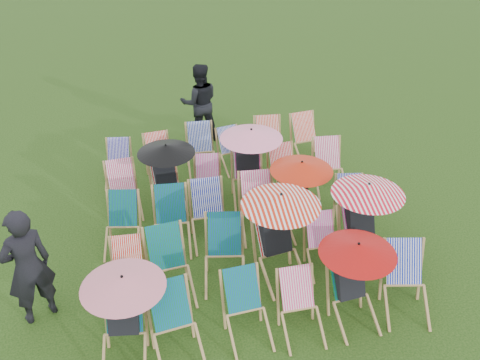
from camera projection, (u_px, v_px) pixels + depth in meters
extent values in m
plane|color=black|center=(237.00, 236.00, 9.47)|extent=(100.00, 100.00, 0.00)
cube|color=#0A6F3D|center=(124.00, 310.00, 7.13)|extent=(0.52, 0.42, 0.57)
cube|color=black|center=(124.00, 312.00, 7.09)|extent=(0.45, 0.47, 0.60)
sphere|color=tan|center=(122.00, 290.00, 7.01)|extent=(0.21, 0.21, 0.21)
cylinder|color=black|center=(125.00, 300.00, 6.92)|extent=(0.03, 0.03, 0.70)
cone|color=#D26B7A|center=(123.00, 282.00, 6.75)|extent=(1.10, 1.10, 0.17)
cube|color=#0A6A3C|center=(170.00, 304.00, 7.17)|extent=(0.56, 0.45, 0.60)
cube|color=#0B7339|center=(242.00, 289.00, 7.47)|extent=(0.50, 0.39, 0.57)
cube|color=#F63178|center=(297.00, 288.00, 7.52)|extent=(0.46, 0.35, 0.55)
cube|color=#0A7027|center=(347.00, 277.00, 7.69)|extent=(0.51, 0.40, 0.56)
cube|color=black|center=(348.00, 279.00, 7.65)|extent=(0.44, 0.45, 0.59)
sphere|color=tan|center=(347.00, 258.00, 7.56)|extent=(0.21, 0.21, 0.21)
cylinder|color=black|center=(356.00, 266.00, 7.49)|extent=(0.03, 0.03, 0.69)
cone|color=#A20B09|center=(358.00, 249.00, 7.32)|extent=(1.08, 1.08, 0.17)
cube|color=#081BAC|center=(404.00, 262.00, 7.87)|extent=(0.58, 0.47, 0.62)
cube|color=red|center=(127.00, 254.00, 8.15)|extent=(0.46, 0.35, 0.53)
cube|color=#0A7129|center=(165.00, 247.00, 8.15)|extent=(0.56, 0.44, 0.62)
cube|color=#096725|center=(224.00, 234.00, 8.41)|extent=(0.58, 0.47, 0.62)
cube|color=red|center=(273.00, 231.00, 8.44)|extent=(0.60, 0.48, 0.64)
cube|color=black|center=(274.00, 233.00, 8.40)|extent=(0.52, 0.53, 0.67)
sphere|color=tan|center=(272.00, 211.00, 8.30)|extent=(0.23, 0.23, 0.23)
cylinder|color=black|center=(280.00, 219.00, 8.23)|extent=(0.03, 0.03, 0.78)
cone|color=red|center=(281.00, 200.00, 8.03)|extent=(1.23, 1.23, 0.19)
cube|color=#FB32AF|center=(320.00, 229.00, 8.69)|extent=(0.45, 0.33, 0.52)
cube|color=#DA2B96|center=(357.00, 218.00, 8.80)|extent=(0.54, 0.41, 0.61)
cube|color=black|center=(359.00, 220.00, 8.76)|extent=(0.46, 0.47, 0.64)
sphere|color=tan|center=(358.00, 199.00, 8.66)|extent=(0.22, 0.22, 0.22)
cylinder|color=black|center=(366.00, 206.00, 8.59)|extent=(0.03, 0.03, 0.74)
cone|color=red|center=(369.00, 189.00, 8.40)|extent=(1.17, 1.17, 0.18)
cube|color=#0A6926|center=(123.00, 208.00, 9.10)|extent=(0.53, 0.43, 0.56)
cube|color=#095F1F|center=(170.00, 204.00, 9.14)|extent=(0.53, 0.41, 0.61)
cube|color=#061190|center=(207.00, 198.00, 9.28)|extent=(0.52, 0.38, 0.61)
cube|color=#ED2F73|center=(256.00, 190.00, 9.45)|extent=(0.55, 0.42, 0.63)
cube|color=#0B7336|center=(295.00, 192.00, 9.51)|extent=(0.53, 0.42, 0.57)
cube|color=black|center=(296.00, 194.00, 9.48)|extent=(0.46, 0.47, 0.59)
sphere|color=tan|center=(294.00, 176.00, 9.39)|extent=(0.21, 0.21, 0.21)
cylinder|color=black|center=(301.00, 182.00, 9.32)|extent=(0.03, 0.03, 0.69)
cone|color=#B7220A|center=(302.00, 166.00, 9.15)|extent=(1.09, 1.09, 0.17)
cube|color=#0810A6|center=(349.00, 189.00, 9.69)|extent=(0.48, 0.39, 0.52)
cube|color=#DD2C65|center=(121.00, 176.00, 9.97)|extent=(0.51, 0.39, 0.57)
cube|color=red|center=(164.00, 173.00, 10.08)|extent=(0.51, 0.41, 0.55)
cube|color=black|center=(165.00, 175.00, 10.04)|extent=(0.44, 0.45, 0.58)
sphere|color=tan|center=(162.00, 158.00, 9.95)|extent=(0.20, 0.20, 0.20)
cylinder|color=black|center=(167.00, 164.00, 9.89)|extent=(0.03, 0.03, 0.68)
cone|color=black|center=(166.00, 149.00, 9.72)|extent=(1.06, 1.06, 0.16)
cube|color=#F330A1|center=(207.00, 169.00, 10.29)|extent=(0.48, 0.38, 0.52)
cube|color=#D12982|center=(247.00, 161.00, 10.34)|extent=(0.55, 0.43, 0.62)
cube|color=black|center=(247.00, 162.00, 10.30)|extent=(0.47, 0.49, 0.65)
sphere|color=tan|center=(247.00, 144.00, 10.21)|extent=(0.23, 0.23, 0.23)
cylinder|color=black|center=(251.00, 150.00, 10.11)|extent=(0.03, 0.03, 0.75)
cone|color=pink|center=(251.00, 134.00, 9.93)|extent=(1.19, 1.19, 0.18)
cube|color=red|center=(281.00, 159.00, 10.55)|extent=(0.48, 0.36, 0.55)
cube|color=#CE295D|center=(327.00, 153.00, 10.66)|extent=(0.52, 0.40, 0.59)
cube|color=#1007A4|center=(118.00, 151.00, 10.89)|extent=(0.47, 0.37, 0.51)
cube|color=red|center=(157.00, 146.00, 11.01)|extent=(0.48, 0.38, 0.54)
cube|color=#061F8E|center=(199.00, 137.00, 11.26)|extent=(0.50, 0.38, 0.58)
cube|color=#071C93|center=(229.00, 139.00, 11.33)|extent=(0.48, 0.39, 0.51)
cube|color=red|center=(268.00, 130.00, 11.48)|extent=(0.52, 0.40, 0.59)
cube|color=red|center=(304.00, 127.00, 11.66)|extent=(0.52, 0.41, 0.58)
imported|color=black|center=(27.00, 267.00, 7.39)|extent=(0.82, 0.72, 1.89)
imported|color=black|center=(200.00, 102.00, 12.09)|extent=(0.89, 0.70, 1.82)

